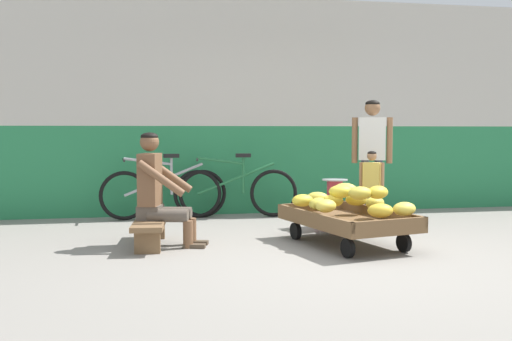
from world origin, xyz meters
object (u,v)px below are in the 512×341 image
object	(u,v)px
vendor_seated	(159,190)
shopping_bag	(357,223)
bicycle_far_left	(235,191)
customer_adult	(372,148)
plastic_crate	(334,217)
bicycle_near_left	(164,192)
customer_child	(372,181)
weighing_scale	(335,191)
low_bench	(150,226)
banana_cart	(347,222)

from	to	relation	value
vendor_seated	shopping_bag	world-z (taller)	vendor_seated
shopping_bag	bicycle_far_left	bearing A→B (deg)	126.55
bicycle_far_left	customer_adult	world-z (taller)	customer_adult
plastic_crate	shopping_bag	bearing A→B (deg)	-67.55
bicycle_near_left	customer_child	distance (m)	2.70
plastic_crate	shopping_bag	world-z (taller)	plastic_crate
bicycle_far_left	customer_child	bearing A→B (deg)	-41.80
weighing_scale	low_bench	bearing A→B (deg)	-164.13
banana_cart	vendor_seated	bearing A→B (deg)	169.61
plastic_crate	customer_adult	xyz separation A→B (m)	(0.56, 0.26, 0.80)
banana_cart	vendor_seated	size ratio (longest dim) A/B	1.40
shopping_bag	customer_child	bearing A→B (deg)	45.22
vendor_seated	bicycle_near_left	distance (m)	1.86
banana_cart	plastic_crate	distance (m)	1.00
customer_child	banana_cart	bearing A→B (deg)	-124.73
bicycle_far_left	customer_child	size ratio (longest dim) A/B	1.80
low_bench	customer_child	world-z (taller)	customer_child
low_bench	customer_adult	distance (m)	2.93
vendor_seated	plastic_crate	world-z (taller)	vendor_seated
vendor_seated	customer_adult	world-z (taller)	customer_adult
plastic_crate	customer_adult	size ratio (longest dim) A/B	0.24
low_bench	shopping_bag	size ratio (longest dim) A/B	4.68
plastic_crate	weighing_scale	size ratio (longest dim) A/B	1.20
customer_adult	bicycle_near_left	bearing A→B (deg)	159.06
low_bench	weighing_scale	bearing A→B (deg)	15.87
weighing_scale	customer_child	world-z (taller)	customer_child
banana_cart	weighing_scale	world-z (taller)	weighing_scale
plastic_crate	weighing_scale	xyz separation A→B (m)	(0.00, -0.00, 0.30)
plastic_crate	customer_child	xyz separation A→B (m)	(0.42, -0.08, 0.42)
bicycle_far_left	shopping_bag	xyz separation A→B (m)	(1.14, -1.54, -0.23)
banana_cart	shopping_bag	world-z (taller)	banana_cart
customer_child	plastic_crate	bearing A→B (deg)	168.64
customer_child	vendor_seated	bearing A→B (deg)	-167.53
banana_cart	bicycle_near_left	world-z (taller)	bicycle_near_left
banana_cart	shopping_bag	xyz separation A→B (m)	(0.34, 0.61, -0.12)
low_bench	plastic_crate	size ratio (longest dim) A/B	3.12
weighing_scale	plastic_crate	bearing A→B (deg)	90.00
vendor_seated	bicycle_near_left	xyz separation A→B (m)	(0.11, 1.84, -0.21)
plastic_crate	customer_adult	bearing A→B (deg)	24.61
low_bench	bicycle_far_left	world-z (taller)	bicycle_far_left
bicycle_near_left	vendor_seated	bearing A→B (deg)	-93.52
vendor_seated	plastic_crate	size ratio (longest dim) A/B	3.17
banana_cart	weighing_scale	xyz separation A→B (m)	(0.19, 0.97, 0.21)
bicycle_near_left	customer_child	xyz separation A→B (m)	(2.36, -1.30, 0.22)
bicycle_far_left	customer_child	xyz separation A→B (m)	(1.41, -1.26, 0.22)
bicycle_near_left	shopping_bag	distance (m)	2.63
bicycle_far_left	plastic_crate	bearing A→B (deg)	-49.93
banana_cart	bicycle_far_left	bearing A→B (deg)	110.33
weighing_scale	customer_child	size ratio (longest dim) A/B	0.33
banana_cart	shopping_bag	size ratio (longest dim) A/B	6.64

